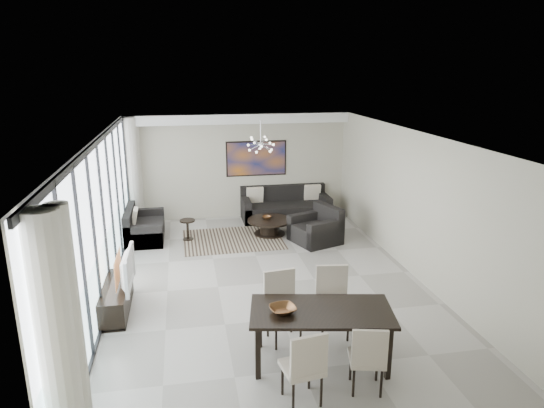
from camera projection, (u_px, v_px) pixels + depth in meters
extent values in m
cube|color=#A8A39B|center=(267.00, 283.00, 9.52)|extent=(6.00, 9.00, 0.02)
cube|color=white|center=(266.00, 136.00, 8.73)|extent=(6.00, 9.00, 0.02)
cube|color=#BCB6A1|center=(238.00, 166.00, 13.37)|extent=(6.00, 0.02, 2.90)
cube|color=#BCB6A1|center=(344.00, 340.00, 4.88)|extent=(6.00, 0.02, 2.90)
cube|color=#BCB6A1|center=(414.00, 205.00, 9.66)|extent=(0.02, 9.00, 2.90)
cube|color=silver|center=(102.00, 221.00, 8.60)|extent=(0.01, 8.95, 2.85)
cube|color=black|center=(96.00, 143.00, 8.22)|extent=(0.04, 8.95, 0.10)
cube|color=black|center=(111.00, 294.00, 8.99)|extent=(0.04, 8.95, 0.06)
cube|color=black|center=(46.00, 343.00, 4.82)|extent=(0.04, 0.05, 2.88)
cube|color=black|center=(68.00, 298.00, 5.77)|extent=(0.04, 0.05, 2.88)
cube|color=black|center=(83.00, 265.00, 6.71)|extent=(0.04, 0.05, 2.88)
cube|color=black|center=(95.00, 240.00, 7.66)|extent=(0.04, 0.05, 2.88)
cube|color=black|center=(104.00, 221.00, 8.61)|extent=(0.04, 0.05, 2.88)
cube|color=black|center=(111.00, 206.00, 9.55)|extent=(0.04, 0.05, 2.88)
cube|color=black|center=(117.00, 193.00, 10.50)|extent=(0.04, 0.05, 2.88)
cube|color=black|center=(122.00, 183.00, 11.44)|extent=(0.04, 0.05, 2.88)
cube|color=black|center=(127.00, 174.00, 12.39)|extent=(0.04, 0.05, 2.88)
cylinder|color=silver|center=(58.00, 350.00, 4.71)|extent=(0.36, 0.36, 2.85)
cylinder|color=silver|center=(133.00, 173.00, 12.55)|extent=(0.36, 0.36, 2.85)
cube|color=white|center=(238.00, 119.00, 12.83)|extent=(5.98, 0.40, 0.26)
cube|color=#B05D18|center=(256.00, 159.00, 13.39)|extent=(1.68, 0.04, 0.98)
cylinder|color=silver|center=(261.00, 133.00, 11.22)|extent=(0.02, 0.02, 0.55)
sphere|color=silver|center=(261.00, 144.00, 11.30)|extent=(0.12, 0.12, 0.12)
cube|color=black|center=(233.00, 239.00, 11.91)|extent=(2.41, 1.87, 0.01)
cylinder|color=black|center=(270.00, 220.00, 12.19)|extent=(1.12, 1.12, 0.04)
cylinder|color=black|center=(270.00, 228.00, 12.25)|extent=(0.49, 0.49, 0.35)
cylinder|color=black|center=(270.00, 234.00, 12.29)|extent=(0.78, 0.78, 0.03)
imported|color=brown|center=(267.00, 218.00, 12.23)|extent=(0.28, 0.28, 0.07)
cube|color=black|center=(286.00, 211.00, 13.48)|extent=(2.42, 0.99, 0.44)
cube|color=black|center=(283.00, 192.00, 13.74)|extent=(2.42, 0.20, 0.44)
cube|color=black|center=(246.00, 210.00, 13.26)|extent=(0.20, 0.99, 0.64)
cube|color=black|center=(324.00, 206.00, 13.65)|extent=(0.20, 0.99, 0.64)
cube|color=black|center=(145.00, 231.00, 11.91)|extent=(0.89, 1.58, 0.39)
cube|color=black|center=(129.00, 217.00, 11.74)|extent=(0.18, 1.58, 0.39)
cube|color=black|center=(143.00, 237.00, 11.22)|extent=(0.89, 0.18, 0.57)
cube|color=black|center=(147.00, 219.00, 12.55)|extent=(0.89, 0.18, 0.57)
cube|color=black|center=(315.00, 233.00, 11.69)|extent=(1.28, 1.31, 0.43)
cube|color=black|center=(329.00, 214.00, 11.77)|extent=(0.54, 1.04, 0.43)
cube|color=black|center=(305.00, 225.00, 12.01)|extent=(0.98, 0.52, 0.63)
cube|color=black|center=(326.00, 235.00, 11.32)|extent=(0.98, 0.52, 0.63)
cylinder|color=black|center=(187.00, 221.00, 11.77)|extent=(0.37, 0.37, 0.04)
cylinder|color=black|center=(188.00, 230.00, 11.84)|extent=(0.06, 0.06, 0.46)
cylinder|color=black|center=(188.00, 239.00, 11.90)|extent=(0.26, 0.26, 0.03)
cube|color=black|center=(116.00, 298.00, 8.40)|extent=(0.43, 1.51, 0.47)
imported|color=gray|center=(123.00, 269.00, 8.22)|extent=(0.16, 1.08, 0.62)
cube|color=black|center=(321.00, 311.00, 6.77)|extent=(2.13, 1.34, 0.04)
cube|color=black|center=(258.00, 353.00, 6.51)|extent=(0.07, 0.07, 0.78)
cube|color=black|center=(259.00, 324.00, 7.25)|extent=(0.07, 0.07, 0.78)
cube|color=black|center=(389.00, 353.00, 6.51)|extent=(0.07, 0.07, 0.78)
cube|color=black|center=(377.00, 324.00, 7.25)|extent=(0.07, 0.07, 0.78)
cube|color=#BCAC9C|center=(302.00, 368.00, 6.05)|extent=(0.55, 0.55, 0.06)
cube|color=#BCAC9C|center=(309.00, 358.00, 5.78)|extent=(0.48, 0.12, 0.58)
cylinder|color=black|center=(282.00, 380.00, 6.23)|extent=(0.04, 0.04, 0.45)
cylinder|color=black|center=(321.00, 391.00, 6.01)|extent=(0.04, 0.04, 0.45)
cube|color=#BCAC9C|center=(366.00, 359.00, 6.29)|extent=(0.54, 0.54, 0.06)
cube|color=#BCAC9C|center=(370.00, 350.00, 6.03)|extent=(0.45, 0.15, 0.55)
cylinder|color=black|center=(351.00, 366.00, 6.53)|extent=(0.04, 0.04, 0.42)
cylinder|color=black|center=(381.00, 383.00, 6.18)|extent=(0.04, 0.04, 0.42)
cube|color=#BCAC9C|center=(284.00, 311.00, 7.39)|extent=(0.57, 0.57, 0.07)
cube|color=#BCAC9C|center=(279.00, 288.00, 7.51)|extent=(0.51, 0.13, 0.61)
cylinder|color=black|center=(301.00, 331.00, 7.34)|extent=(0.04, 0.04, 0.47)
cylinder|color=black|center=(268.00, 323.00, 7.58)|extent=(0.04, 0.04, 0.47)
cube|color=#BCAC9C|center=(334.00, 306.00, 7.56)|extent=(0.56, 0.56, 0.07)
cube|color=#BCAC9C|center=(332.00, 283.00, 7.69)|extent=(0.51, 0.12, 0.61)
cylinder|color=black|center=(348.00, 327.00, 7.45)|extent=(0.04, 0.04, 0.47)
cylinder|color=black|center=(319.00, 315.00, 7.81)|extent=(0.04, 0.04, 0.47)
imported|color=brown|center=(283.00, 310.00, 6.68)|extent=(0.42, 0.42, 0.09)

